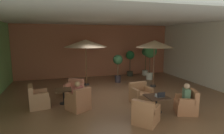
% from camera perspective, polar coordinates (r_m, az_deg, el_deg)
% --- Properties ---
extents(ground_plane, '(10.73, 8.87, 0.02)m').
position_cam_1_polar(ground_plane, '(9.12, 0.79, -8.48)').
color(ground_plane, brown).
extents(wall_back_brick, '(10.73, 0.08, 3.53)m').
position_cam_1_polar(wall_back_brick, '(12.98, -4.89, 4.85)').
color(wall_back_brick, '#A65E41').
rests_on(wall_back_brick, ground_plane).
extents(wall_right_plain, '(0.08, 8.87, 3.53)m').
position_cam_1_polar(wall_right_plain, '(11.48, 27.19, 3.24)').
color(wall_right_plain, silver).
rests_on(wall_right_plain, ground_plane).
extents(ceiling_slab, '(10.73, 8.87, 0.06)m').
position_cam_1_polar(ceiling_slab, '(8.71, 0.84, 14.44)').
color(ceiling_slab, silver).
rests_on(ceiling_slab, wall_back_brick).
extents(cafe_table_front_left, '(0.77, 0.77, 0.60)m').
position_cam_1_polar(cafe_table_front_left, '(7.22, 13.34, -9.67)').
color(cafe_table_front_left, black).
rests_on(cafe_table_front_left, ground_plane).
extents(armchair_front_left_north, '(1.05, 1.05, 0.83)m').
position_cam_1_polar(armchair_front_left_north, '(6.31, 10.19, -14.02)').
color(armchair_front_left_north, '#B2714A').
rests_on(armchair_front_left_north, ground_plane).
extents(armchair_front_left_east, '(0.92, 0.92, 0.87)m').
position_cam_1_polar(armchair_front_left_east, '(7.49, 21.75, -10.60)').
color(armchair_front_left_east, '#B46F48').
rests_on(armchair_front_left_east, ground_plane).
extents(armchair_front_left_south, '(0.88, 0.83, 0.83)m').
position_cam_1_polar(armchair_front_left_south, '(8.12, 8.70, -8.49)').
color(armchair_front_left_south, '#A8734D').
rests_on(armchair_front_left_south, ground_plane).
extents(cafe_table_front_right, '(0.69, 0.69, 0.60)m').
position_cam_1_polar(cafe_table_front_right, '(8.12, -14.46, -7.62)').
color(cafe_table_front_right, black).
rests_on(cafe_table_front_right, ground_plane).
extents(armchair_front_right_north, '(1.01, 1.03, 0.88)m').
position_cam_1_polar(armchair_front_right_north, '(7.37, -10.11, -10.24)').
color(armchair_front_right_north, '#A66746').
rests_on(armchair_front_right_north, ground_plane).
extents(armchair_front_right_east, '(1.00, 0.99, 0.78)m').
position_cam_1_polar(armchair_front_right_east, '(9.01, -11.38, -6.89)').
color(armchair_front_right_east, '#B76D54').
rests_on(armchair_front_right_east, ground_plane).
extents(armchair_front_right_south, '(0.86, 0.91, 0.91)m').
position_cam_1_polar(armchair_front_right_south, '(8.06, -21.52, -9.06)').
color(armchair_front_right_south, '#A87552').
rests_on(armchair_front_right_south, ground_plane).
extents(patio_umbrella_tall_red, '(2.02, 2.02, 2.56)m').
position_cam_1_polar(patio_umbrella_tall_red, '(10.41, 12.78, 6.77)').
color(patio_umbrella_tall_red, '#2D2D2D').
rests_on(patio_umbrella_tall_red, ground_plane).
extents(patio_umbrella_center_beige, '(2.40, 2.40, 2.59)m').
position_cam_1_polar(patio_umbrella_center_beige, '(10.62, -8.02, 7.09)').
color(patio_umbrella_center_beige, '#2D2D2D').
rests_on(patio_umbrella_center_beige, ground_plane).
extents(potted_tree_left_corner, '(0.59, 0.59, 1.68)m').
position_cam_1_polar(potted_tree_left_corner, '(11.27, 1.78, 1.00)').
color(potted_tree_left_corner, '#342E35').
rests_on(potted_tree_left_corner, ground_plane).
extents(potted_tree_mid_left, '(0.60, 0.60, 1.77)m').
position_cam_1_polar(potted_tree_mid_left, '(13.15, 5.51, 2.40)').
color(potted_tree_mid_left, '#373729').
rests_on(potted_tree_mid_left, ground_plane).
extents(potted_tree_mid_right, '(0.84, 0.84, 2.25)m').
position_cam_1_polar(potted_tree_mid_right, '(12.17, 11.48, 3.89)').
color(potted_tree_mid_right, beige).
rests_on(potted_tree_mid_right, ground_plane).
extents(potted_tree_right_corner, '(0.56, 0.56, 1.96)m').
position_cam_1_polar(potted_tree_right_corner, '(13.55, 10.18, 2.84)').
color(potted_tree_right_corner, silver).
rests_on(potted_tree_right_corner, ground_plane).
extents(patron_blue_shirt, '(0.32, 0.40, 0.70)m').
position_cam_1_polar(patron_blue_shirt, '(7.35, 21.64, -7.46)').
color(patron_blue_shirt, '#537657').
rests_on(patron_blue_shirt, ground_plane).
extents(patron_by_window, '(0.44, 0.39, 0.66)m').
position_cam_1_polar(patron_by_window, '(7.28, -10.41, -7.20)').
color(patron_by_window, '#B0554D').
rests_on(patron_by_window, ground_plane).
extents(iced_drink_cup, '(0.08, 0.08, 0.11)m').
position_cam_1_polar(iced_drink_cup, '(7.12, 13.22, -8.29)').
color(iced_drink_cup, white).
rests_on(iced_drink_cup, cafe_table_front_left).
extents(open_laptop, '(0.31, 0.23, 0.20)m').
position_cam_1_polar(open_laptop, '(7.10, 14.47, -8.44)').
color(open_laptop, '#9EA0A5').
rests_on(open_laptop, cafe_table_front_left).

